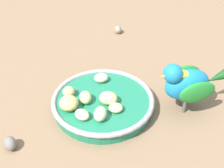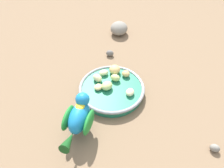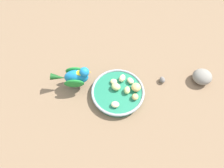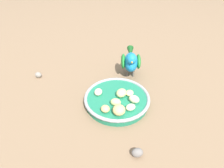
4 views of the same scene
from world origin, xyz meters
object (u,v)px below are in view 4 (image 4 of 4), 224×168
object	(u,v)px
apple_piece_4	(129,93)
apple_piece_6	(119,110)
apple_piece_0	(120,93)
pebble_0	(137,153)
apple_piece_3	(98,92)
apple_piece_2	(134,99)
parrot	(131,61)
feeding_bowl	(117,99)
pebble_1	(38,75)
apple_piece_5	(116,102)
apple_piece_7	(105,109)
apple_piece_1	(130,108)

from	to	relation	value
apple_piece_4	apple_piece_6	size ratio (longest dim) A/B	0.75
apple_piece_0	pebble_0	bearing A→B (deg)	-101.72
apple_piece_3	apple_piece_4	bearing A→B (deg)	-23.95
apple_piece_6	apple_piece_0	bearing A→B (deg)	63.52
apple_piece_2	apple_piece_3	bearing A→B (deg)	138.99
parrot	feeding_bowl	bearing A→B (deg)	-16.14
feeding_bowl	pebble_1	distance (m)	0.34
apple_piece_3	apple_piece_5	bearing A→B (deg)	-64.83
feeding_bowl	apple_piece_3	bearing A→B (deg)	142.95
apple_piece_0	apple_piece_4	size ratio (longest dim) A/B	1.32
apple_piece_2	apple_piece_3	distance (m)	0.12
parrot	apple_piece_5	bearing A→B (deg)	-14.26
apple_piece_2	apple_piece_7	world-z (taller)	apple_piece_2
apple_piece_1	apple_piece_3	xyz separation A→B (m)	(-0.06, 0.10, 0.00)
feeding_bowl	pebble_0	world-z (taller)	feeding_bowl
apple_piece_0	apple_piece_3	distance (m)	0.07
apple_piece_1	apple_piece_7	bearing A→B (deg)	163.21
apple_piece_6	apple_piece_5	bearing A→B (deg)	81.78
apple_piece_2	pebble_1	world-z (taller)	apple_piece_2
feeding_bowl	apple_piece_1	distance (m)	0.07
apple_piece_6	feeding_bowl	bearing A→B (deg)	71.11
apple_piece_5	apple_piece_6	bearing A→B (deg)	-98.22
apple_piece_5	apple_piece_7	size ratio (longest dim) A/B	1.19
apple_piece_1	apple_piece_6	bearing A→B (deg)	-175.95
apple_piece_2	parrot	size ratio (longest dim) A/B	0.21
apple_piece_5	pebble_0	xyz separation A→B (m)	(-0.01, -0.17, -0.02)
apple_piece_7	apple_piece_5	bearing A→B (deg)	19.50
apple_piece_0	parrot	world-z (taller)	parrot
parrot	pebble_0	world-z (taller)	parrot
apple_piece_2	apple_piece_4	bearing A→B (deg)	85.59
apple_piece_7	apple_piece_1	bearing A→B (deg)	-16.79
apple_piece_3	apple_piece_6	bearing A→B (deg)	-75.67
apple_piece_2	pebble_0	size ratio (longest dim) A/B	1.16
apple_piece_5	apple_piece_4	bearing A→B (deg)	24.50
apple_piece_2	apple_piece_7	distance (m)	0.10
apple_piece_4	apple_piece_2	bearing A→B (deg)	-94.41
feeding_bowl	apple_piece_7	world-z (taller)	apple_piece_7
apple_piece_6	apple_piece_2	bearing A→B (deg)	23.56
feeding_bowl	apple_piece_3	size ratio (longest dim) A/B	6.82
pebble_0	pebble_1	distance (m)	0.49
feeding_bowl	pebble_0	distance (m)	0.20
apple_piece_3	apple_piece_5	xyz separation A→B (m)	(0.03, -0.07, 0.00)
apple_piece_4	apple_piece_7	distance (m)	0.11
apple_piece_6	pebble_1	distance (m)	0.38
apple_piece_5	pebble_1	distance (m)	0.35
pebble_1	feeding_bowl	bearing A→B (deg)	-48.11
apple_piece_0	pebble_0	world-z (taller)	apple_piece_0
apple_piece_1	apple_piece_6	size ratio (longest dim) A/B	0.82
apple_piece_5	pebble_0	bearing A→B (deg)	-94.06
parrot	pebble_0	size ratio (longest dim) A/B	5.42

